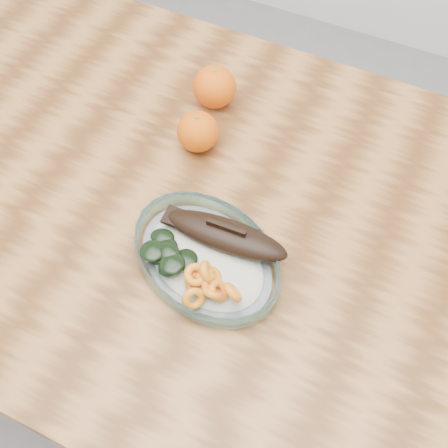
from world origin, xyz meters
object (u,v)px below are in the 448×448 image
object	(u,v)px
dining_table	(186,227)
orange_left	(214,87)
plated_meal	(207,256)
orange_right	(198,132)

from	to	relation	value
dining_table	orange_left	size ratio (longest dim) A/B	15.84
plated_meal	orange_left	xyz separation A→B (m)	(-0.13, 0.30, 0.02)
dining_table	orange_left	xyz separation A→B (m)	(-0.04, 0.20, 0.14)
dining_table	plated_meal	xyz separation A→B (m)	(0.09, -0.10, 0.12)
plated_meal	orange_right	size ratio (longest dim) A/B	8.20
dining_table	orange_left	bearing A→B (deg)	101.86
orange_right	plated_meal	bearing A→B (deg)	-59.92
dining_table	orange_left	distance (m)	0.25
orange_left	plated_meal	bearing A→B (deg)	-65.94
dining_table	plated_meal	size ratio (longest dim) A/B	2.11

